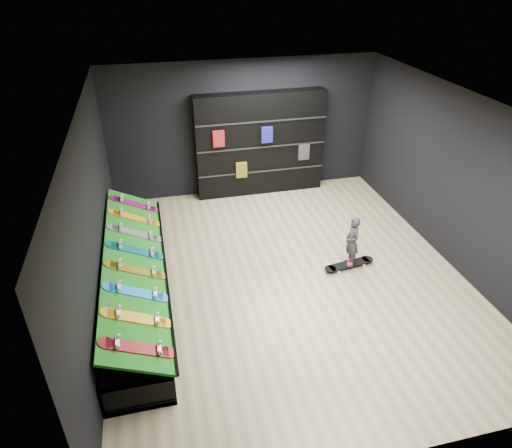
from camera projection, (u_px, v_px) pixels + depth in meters
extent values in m
cube|color=tan|center=(286.00, 275.00, 8.02)|extent=(6.00, 7.00, 0.01)
cube|color=white|center=(293.00, 106.00, 6.48)|extent=(6.00, 7.00, 0.01)
cube|color=black|center=(243.00, 128.00, 10.17)|extent=(6.00, 0.02, 3.00)
cube|color=black|center=(398.00, 367.00, 4.33)|extent=(6.00, 0.02, 3.00)
cube|color=black|center=(93.00, 222.00, 6.65)|extent=(0.02, 7.00, 3.00)
cube|color=black|center=(456.00, 181.00, 7.85)|extent=(0.02, 7.00, 3.00)
cube|color=#10630F|center=(135.00, 261.00, 7.15)|extent=(0.92, 4.50, 0.46)
cube|color=black|center=(260.00, 144.00, 10.26)|extent=(2.91, 0.34, 2.33)
imported|color=black|center=(351.00, 250.00, 8.02)|extent=(0.15, 0.21, 0.56)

